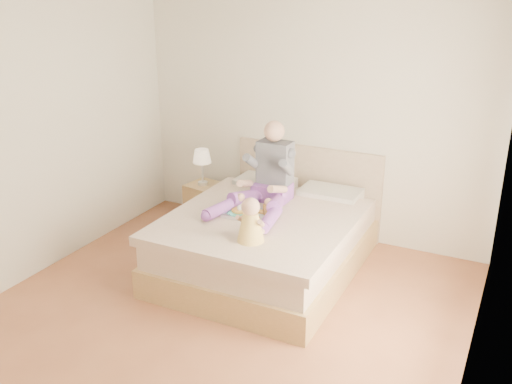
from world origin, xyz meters
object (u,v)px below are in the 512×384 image
at_px(nightstand, 207,205).
at_px(bed, 270,237).
at_px(tray, 248,212).
at_px(baby, 251,223).
at_px(adult, 267,180).

bearing_deg(nightstand, bed, -18.06).
relative_size(bed, tray, 5.11).
xyz_separation_m(nightstand, baby, (1.23, -1.28, 0.52)).
height_order(nightstand, adult, adult).
xyz_separation_m(bed, baby, (0.14, -0.70, 0.45)).
bearing_deg(baby, bed, 102.20).
bearing_deg(nightstand, tray, -29.79).
height_order(bed, tray, bed).
xyz_separation_m(adult, tray, (-0.03, -0.35, -0.22)).
bearing_deg(nightstand, baby, -36.11).
bearing_deg(adult, baby, -72.48).
xyz_separation_m(bed, adult, (-0.10, 0.14, 0.54)).
distance_m(nightstand, tray, 1.30).
distance_m(bed, baby, 0.85).
distance_m(bed, nightstand, 1.24).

